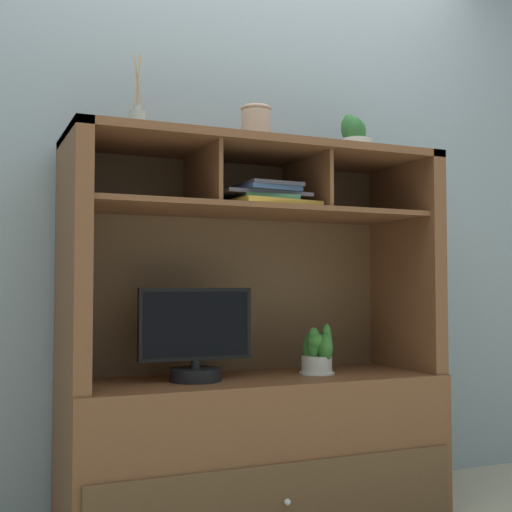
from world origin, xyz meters
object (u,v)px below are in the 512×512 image
Objects in this scene: tv_monitor at (196,340)px; ceramic_vase at (256,126)px; diffuser_bottle at (137,121)px; magazine_stack_left at (263,198)px; potted_succulent at (355,139)px; media_console at (255,402)px; potted_orchid at (317,352)px.

ceramic_vase is (0.25, 0.02, 0.83)m from tv_monitor.
tv_monitor is 1.44× the size of diffuser_bottle.
magazine_stack_left reaches higher than tv_monitor.
ceramic_vase is at bearing 103.36° from magazine_stack_left.
potted_succulent is (0.72, 0.04, 0.82)m from tv_monitor.
potted_succulent is at bearing 3.50° from tv_monitor.
media_console is at bearing 1.27° from diffuser_bottle.
magazine_stack_left is 1.27× the size of diffuser_bottle.
potted_orchid is 1.09× the size of potted_succulent.
tv_monitor is 1.14× the size of magazine_stack_left.
media_console is 1.15m from diffuser_bottle.
media_console is at bearing -178.48° from potted_succulent.
tv_monitor is (-0.25, -0.03, 0.25)m from media_console.
magazine_stack_left is 2.06× the size of potted_succulent.
ceramic_vase is (-0.47, -0.02, 0.01)m from potted_succulent.
media_console is 9.23× the size of ceramic_vase.
media_console is at bearing 90.00° from ceramic_vase.
tv_monitor is at bearing -5.50° from diffuser_bottle.
tv_monitor is at bearing -172.89° from media_console.
ceramic_vase is at bearing -90.00° from media_console.
diffuser_bottle is at bearing -179.80° from ceramic_vase.
magazine_stack_left is at bearing -173.16° from potted_orchid.
ceramic_vase reaches higher than magazine_stack_left.
tv_monitor is 2.74× the size of ceramic_vase.
ceramic_vase reaches higher than tv_monitor.
potted_succulent is 0.47m from ceramic_vase.
potted_orchid is at bearing -170.06° from potted_succulent.
potted_succulent is 1.16× the size of ceramic_vase.
ceramic_vase is (-0.26, 0.01, 0.90)m from potted_orchid.
diffuser_bottle reaches higher than potted_succulent.
potted_orchid is 0.67× the size of diffuser_bottle.
media_console is 1.08m from ceramic_vase.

